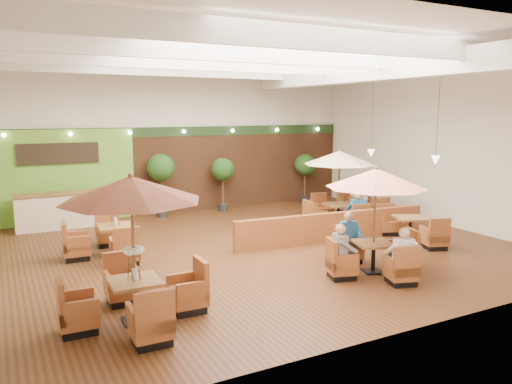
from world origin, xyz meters
TOP-DOWN VIEW (x-y plane):
  - room at (0.25, 1.22)m, footprint 14.04×14.00m
  - service_counter at (-4.40, 5.10)m, footprint 3.00×0.75m
  - booth_divider at (2.38, -0.43)m, footprint 6.25×0.70m
  - table_0 at (-4.22, -3.39)m, footprint 2.67×2.67m
  - table_1 at (1.51, -3.21)m, footprint 2.62×2.62m
  - table_2 at (3.76, 1.16)m, footprint 2.56×2.56m
  - table_3 at (-3.85, 1.15)m, footprint 1.85×2.73m
  - table_4 at (4.40, -1.48)m, footprint 1.06×2.62m
  - table_5 at (5.40, 1.93)m, footprint 0.85×2.36m
  - topiary_0 at (-1.05, 5.30)m, footprint 0.99×0.99m
  - topiary_1 at (1.38, 5.30)m, footprint 0.88×0.88m
  - topiary_2 at (5.13, 5.30)m, footprint 0.88×0.88m
  - diner_0 at (1.51, -4.14)m, footprint 0.45×0.40m
  - diner_1 at (1.51, -2.28)m, footprint 0.45×0.41m
  - diner_2 at (0.58, -3.21)m, footprint 0.39×0.44m
  - diner_3 at (3.76, 0.22)m, footprint 0.45×0.39m
  - diner_4 at (4.70, 1.16)m, footprint 0.30×0.37m

SIDE VIEW (x-z plane):
  - table_5 at x=5.40m, z-range -0.10..0.77m
  - table_4 at x=4.40m, z-range -0.11..0.82m
  - booth_divider at x=2.38m, z-range 0.00..0.87m
  - table_3 at x=-3.85m, z-range -0.33..1.25m
  - service_counter at x=-4.40m, z-range -0.01..1.17m
  - diner_4 at x=4.70m, z-range 0.37..1.11m
  - diner_2 at x=0.58m, z-range 0.36..1.18m
  - diner_1 at x=1.51m, z-range 0.36..1.18m
  - diner_0 at x=1.51m, z-range 0.35..1.19m
  - diner_3 at x=3.76m, z-range 0.35..1.20m
  - topiary_1 at x=1.38m, z-range 0.50..2.54m
  - topiary_2 at x=5.13m, z-range 0.50..2.55m
  - topiary_0 at x=-1.05m, z-range 0.56..2.86m
  - table_1 at x=1.51m, z-range 0.47..3.02m
  - table_2 at x=3.76m, z-range 0.47..3.04m
  - table_0 at x=-4.22m, z-range 0.47..3.21m
  - room at x=0.25m, z-range 0.87..6.39m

